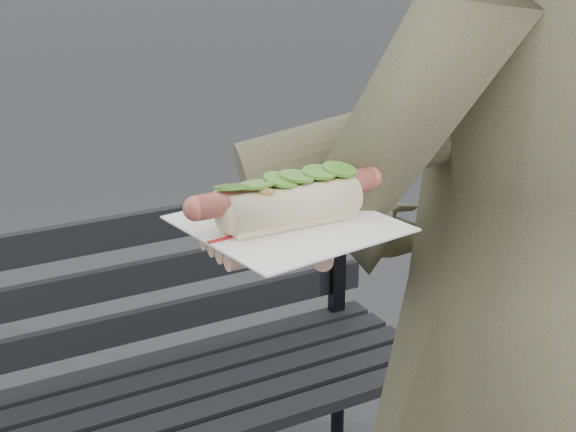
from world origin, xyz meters
name	(u,v)px	position (x,y,z in m)	size (l,w,h in m)	color
park_bench	(120,376)	(0.00, 0.91, 0.52)	(1.50, 0.44, 0.88)	black
person	(497,341)	(0.31, 0.02, 0.96)	(0.70, 0.46, 1.92)	#4B4632
held_hotdog	(406,147)	(0.11, 0.00, 1.28)	(0.63, 0.30, 0.20)	#4B4632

